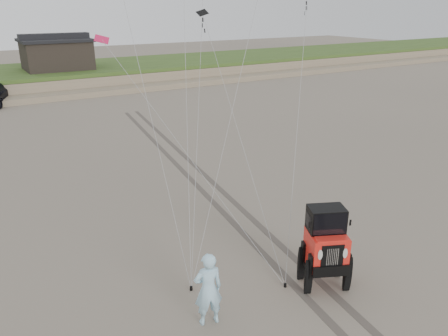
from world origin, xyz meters
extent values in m
plane|color=#6B6054|center=(0.00, 0.00, 0.00)|extent=(160.00, 160.00, 0.00)
cube|color=#7A6B54|center=(0.00, 38.00, 0.70)|extent=(160.00, 12.00, 1.40)
cube|color=#2D4719|center=(0.00, 38.00, 1.55)|extent=(160.00, 12.00, 0.35)
cube|color=#7A6B54|center=(0.00, 31.50, 0.25)|extent=(160.00, 3.50, 0.50)
cube|color=black|center=(2.00, 37.00, 3.03)|extent=(6.00, 5.00, 2.60)
cube|color=black|center=(2.00, 37.00, 4.45)|extent=(6.40, 5.40, 0.25)
cube|color=black|center=(2.00, 37.00, 4.83)|extent=(6.40, 1.20, 0.50)
imported|color=#8CC9D9|center=(-2.46, -0.47, 1.01)|extent=(0.82, 0.62, 2.01)
cube|color=black|center=(1.51, 6.80, 7.34)|extent=(0.49, 0.28, 0.28)
cube|color=#C81948|center=(-2.05, 7.94, 6.44)|extent=(0.60, 0.39, 0.36)
cylinder|color=black|center=(-2.22, 0.95, 0.06)|extent=(0.08, 0.08, 0.12)
cylinder|color=black|center=(0.15, -0.33, 0.06)|extent=(0.08, 0.08, 0.12)
cube|color=#4C443D|center=(1.60, 8.00, 0.00)|extent=(4.42, 29.74, 0.01)
cube|color=#4C443D|center=(2.40, 8.00, 0.00)|extent=(4.42, 29.74, 0.01)
camera|label=1|loc=(-6.87, -8.41, 7.62)|focal=35.00mm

